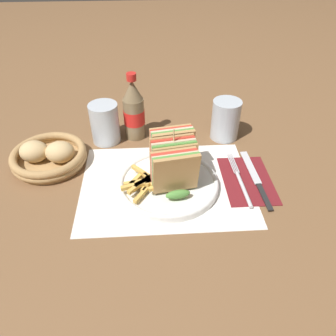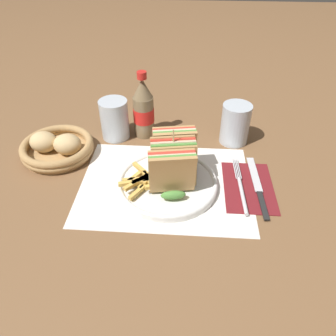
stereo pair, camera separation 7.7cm
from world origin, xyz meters
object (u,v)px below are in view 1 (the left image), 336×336
(coke_bottle_near, at_px, (134,111))
(plate_main, at_px, (169,183))
(fork, at_px, (241,183))
(bread_basket, at_px, (49,156))
(glass_near, at_px, (225,122))
(knife, at_px, (256,179))
(club_sandwich, at_px, (173,160))
(glass_far, at_px, (105,126))

(coke_bottle_near, bearing_deg, plate_main, -69.91)
(plate_main, relative_size, fork, 1.20)
(plate_main, bearing_deg, bread_basket, 160.33)
(bread_basket, bearing_deg, fork, -13.89)
(bread_basket, bearing_deg, plate_main, -19.67)
(glass_near, bearing_deg, knife, -78.42)
(club_sandwich, bearing_deg, plate_main, -130.12)
(club_sandwich, height_order, fork, club_sandwich)
(coke_bottle_near, xyz_separation_m, glass_near, (0.26, -0.02, -0.03))
(coke_bottle_near, bearing_deg, glass_near, -4.25)
(fork, xyz_separation_m, glass_near, (-0.00, 0.22, 0.04))
(plate_main, xyz_separation_m, fork, (0.17, -0.01, -0.00))
(club_sandwich, bearing_deg, knife, -2.16)
(plate_main, relative_size, club_sandwich, 1.33)
(plate_main, relative_size, glass_near, 2.11)
(knife, xyz_separation_m, glass_near, (-0.04, 0.20, 0.04))
(plate_main, height_order, knife, plate_main)
(plate_main, xyz_separation_m, glass_near, (0.17, 0.21, 0.04))
(knife, xyz_separation_m, coke_bottle_near, (-0.30, 0.22, 0.08))
(club_sandwich, distance_m, glass_near, 0.25)
(knife, xyz_separation_m, bread_basket, (-0.52, 0.10, 0.02))
(plate_main, xyz_separation_m, coke_bottle_near, (-0.08, 0.22, 0.07))
(knife, relative_size, bread_basket, 1.14)
(plate_main, bearing_deg, fork, -3.19)
(fork, relative_size, coke_bottle_near, 1.04)
(knife, relative_size, coke_bottle_near, 1.14)
(plate_main, distance_m, glass_far, 0.27)
(coke_bottle_near, bearing_deg, club_sandwich, -65.83)
(fork, height_order, glass_far, glass_far)
(knife, distance_m, glass_far, 0.43)
(plate_main, height_order, bread_basket, bread_basket)
(club_sandwich, bearing_deg, fork, -8.51)
(fork, relative_size, knife, 0.91)
(fork, xyz_separation_m, coke_bottle_near, (-0.26, 0.23, 0.07))
(glass_near, bearing_deg, plate_main, -130.10)
(fork, bearing_deg, club_sandwich, 169.29)
(plate_main, xyz_separation_m, bread_basket, (-0.30, 0.11, 0.01))
(fork, distance_m, bread_basket, 0.49)
(knife, relative_size, glass_near, 1.93)
(fork, relative_size, bread_basket, 1.04)
(coke_bottle_near, height_order, glass_near, coke_bottle_near)
(knife, distance_m, coke_bottle_near, 0.38)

